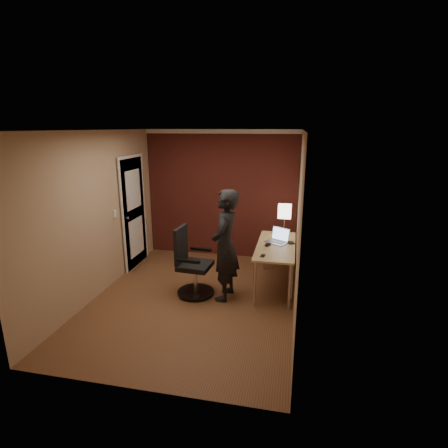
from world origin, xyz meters
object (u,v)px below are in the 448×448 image
at_px(laptop, 278,238).
at_px(phone, 263,256).
at_px(desk, 280,253).
at_px(mouse, 268,245).
at_px(desk_lamp, 285,212).
at_px(wallet, 291,243).
at_px(person, 225,245).
at_px(office_chair, 191,266).

distance_m(laptop, phone, 0.72).
bearing_deg(desk, mouse, -158.18).
relative_size(desk_lamp, laptop, 1.29).
relative_size(desk_lamp, wallet, 4.86).
distance_m(desk, desk_lamp, 0.78).
relative_size(desk, phone, 13.04).
relative_size(desk_lamp, phone, 4.65).
bearing_deg(laptop, desk_lamp, 80.22).
distance_m(desk_lamp, person, 1.38).
bearing_deg(desk, office_chair, -158.95).
distance_m(mouse, wallet, 0.41).
relative_size(desk, person, 0.89).
xyz_separation_m(laptop, office_chair, (-1.29, -0.66, -0.33)).
xyz_separation_m(wallet, office_chair, (-1.49, -0.63, -0.27)).
xyz_separation_m(mouse, person, (-0.59, -0.44, 0.10)).
distance_m(wallet, office_chair, 1.64).
height_order(laptop, office_chair, office_chair).
relative_size(desk, mouse, 15.00).
bearing_deg(person, desk_lamp, 147.16).
distance_m(phone, wallet, 0.77).
relative_size(phone, office_chair, 0.11).
xyz_separation_m(desk_lamp, person, (-0.82, -1.07, -0.30)).
height_order(mouse, phone, mouse).
bearing_deg(laptop, wallet, -8.29).
bearing_deg(desk_lamp, office_chair, -141.75).
relative_size(desk_lamp, office_chair, 0.51).
distance_m(desk_lamp, laptop, 0.54).
xyz_separation_m(desk_lamp, office_chair, (-1.36, -1.07, -0.68)).
distance_m(desk, person, 0.98).
distance_m(laptop, person, 1.00).
bearing_deg(wallet, person, -146.28).
height_order(wallet, office_chair, office_chair).
bearing_deg(desk_lamp, phone, -102.95).
bearing_deg(office_chair, laptop, 27.22).
bearing_deg(person, wallet, 128.18).
bearing_deg(desk_lamp, laptop, -99.78).
xyz_separation_m(phone, office_chair, (-1.10, 0.03, -0.27)).
bearing_deg(office_chair, desk, 21.05).
xyz_separation_m(desk_lamp, phone, (-0.25, -1.10, -0.41)).
height_order(desk, office_chair, office_chair).
distance_m(laptop, mouse, 0.28).
relative_size(laptop, office_chair, 0.39).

